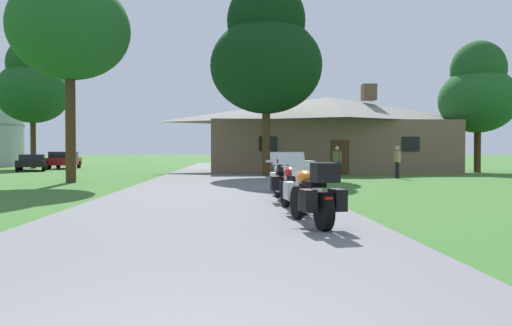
% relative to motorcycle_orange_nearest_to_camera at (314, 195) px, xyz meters
% --- Properties ---
extents(ground_plane, '(500.00, 500.00, 0.00)m').
position_rel_motorcycle_orange_nearest_to_camera_xyz_m(ground_plane, '(-1.96, 14.05, -0.61)').
color(ground_plane, '#386628').
extents(asphalt_driveway, '(6.40, 80.00, 0.06)m').
position_rel_motorcycle_orange_nearest_to_camera_xyz_m(asphalt_driveway, '(-1.96, 12.05, -0.58)').
color(asphalt_driveway, slate).
rests_on(asphalt_driveway, ground).
extents(motorcycle_orange_nearest_to_camera, '(0.94, 2.07, 1.30)m').
position_rel_motorcycle_orange_nearest_to_camera_xyz_m(motorcycle_orange_nearest_to_camera, '(0.00, 0.00, 0.00)').
color(motorcycle_orange_nearest_to_camera, black).
rests_on(motorcycle_orange_nearest_to_camera, asphalt_driveway).
extents(motorcycle_red_second_in_row, '(0.90, 2.08, 1.30)m').
position_rel_motorcycle_orange_nearest_to_camera_xyz_m(motorcycle_red_second_in_row, '(-0.02, 2.09, 0.00)').
color(motorcycle_red_second_in_row, black).
rests_on(motorcycle_red_second_in_row, asphalt_driveway).
extents(motorcycle_silver_third_in_row, '(0.75, 2.08, 1.30)m').
position_rel_motorcycle_orange_nearest_to_camera_xyz_m(motorcycle_silver_third_in_row, '(-0.06, 4.54, 0.00)').
color(motorcycle_silver_third_in_row, black).
rests_on(motorcycle_silver_third_in_row, asphalt_driveway).
extents(motorcycle_green_farthest_in_row, '(0.79, 2.08, 1.30)m').
position_rel_motorcycle_orange_nearest_to_camera_xyz_m(motorcycle_green_farthest_in_row, '(0.12, 6.86, 0.00)').
color(motorcycle_green_farthest_in_row, black).
rests_on(motorcycle_green_farthest_in_row, asphalt_driveway).
extents(stone_lodge, '(16.67, 7.75, 6.02)m').
position_rel_motorcycle_orange_nearest_to_camera_xyz_m(stone_lodge, '(5.32, 24.92, 2.02)').
color(stone_lodge, brown).
rests_on(stone_lodge, ground).
extents(bystander_olive_shirt_near_lodge, '(0.41, 0.42, 1.67)m').
position_rel_motorcycle_orange_nearest_to_camera_xyz_m(bystander_olive_shirt_near_lodge, '(4.38, 17.86, 0.32)').
color(bystander_olive_shirt_near_lodge, navy).
rests_on(bystander_olive_shirt_near_lodge, ground).
extents(bystander_tan_shirt_beside_signpost, '(0.24, 0.55, 1.69)m').
position_rel_motorcycle_orange_nearest_to_camera_xyz_m(bystander_tan_shirt_beside_signpost, '(7.22, 16.48, 0.34)').
color(bystander_tan_shirt_beside_signpost, black).
rests_on(bystander_tan_shirt_beside_signpost, ground).
extents(tree_by_lodge_front, '(6.18, 6.18, 10.91)m').
position_rel_motorcycle_orange_nearest_to_camera_xyz_m(tree_by_lodge_front, '(0.59, 18.75, 6.24)').
color(tree_by_lodge_front, '#422D19').
rests_on(tree_by_lodge_front, ground).
extents(tree_left_far, '(5.93, 5.93, 10.93)m').
position_rel_motorcycle_orange_nearest_to_camera_xyz_m(tree_left_far, '(-17.88, 33.84, 6.43)').
color(tree_left_far, '#422D19').
rests_on(tree_left_far, ground).
extents(tree_right_of_lodge, '(5.07, 5.07, 8.75)m').
position_rel_motorcycle_orange_nearest_to_camera_xyz_m(tree_right_of_lodge, '(15.08, 23.45, 4.81)').
color(tree_right_of_lodge, '#422D19').
rests_on(tree_right_of_lodge, ground).
extents(tree_left_near, '(5.26, 5.26, 10.89)m').
position_rel_motorcycle_orange_nearest_to_camera_xyz_m(tree_left_near, '(-8.50, 13.81, 6.81)').
color(tree_left_near, '#422D19').
rests_on(tree_left_near, ground).
extents(metal_silo_distant, '(4.05, 4.05, 8.91)m').
position_rel_motorcycle_orange_nearest_to_camera_xyz_m(metal_silo_distant, '(-23.37, 40.50, 3.85)').
color(metal_silo_distant, '#B2B7BC').
rests_on(metal_silo_distant, ground).
extents(parked_red_suv_far_left, '(2.21, 4.73, 1.40)m').
position_rel_motorcycle_orange_nearest_to_camera_xyz_m(parked_red_suv_far_left, '(-15.03, 32.92, 0.17)').
color(parked_red_suv_far_left, maroon).
rests_on(parked_red_suv_far_left, ground).
extents(parked_black_sedan_far_left, '(2.99, 4.55, 1.20)m').
position_rel_motorcycle_orange_nearest_to_camera_xyz_m(parked_black_sedan_far_left, '(-15.79, 28.22, 0.03)').
color(parked_black_sedan_far_left, black).
rests_on(parked_black_sedan_far_left, ground).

